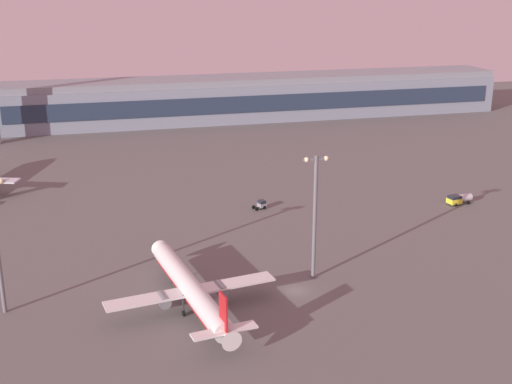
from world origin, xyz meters
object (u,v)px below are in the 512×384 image
pushback_tug (261,204)px  apron_light_central (315,209)px  fuel_truck (459,199)px  airplane_taxiway_distant (191,289)px

pushback_tug → apron_light_central: size_ratio=0.15×
apron_light_central → pushback_tug: bearing=89.0°
fuel_truck → pushback_tug: (-47.07, 8.81, -0.30)m
fuel_truck → apron_light_central: size_ratio=0.28×
airplane_taxiway_distant → pushback_tug: 51.55m
pushback_tug → apron_light_central: (-0.67, -39.09, 12.21)m
apron_light_central → airplane_taxiway_distant: bearing=-164.6°
pushback_tug → airplane_taxiway_distant: bearing=-44.4°
fuel_truck → apron_light_central: bearing=113.8°
airplane_taxiway_distant → fuel_truck: (71.13, 36.72, -2.21)m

